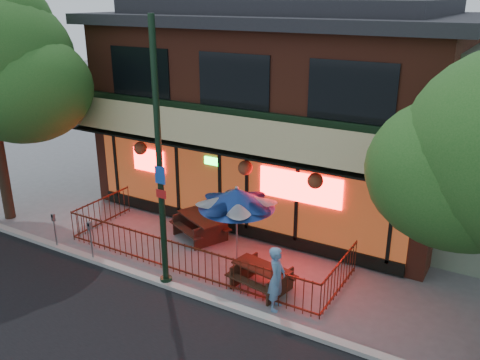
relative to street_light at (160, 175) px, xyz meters
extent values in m
plane|color=gray|center=(0.00, 0.40, -3.15)|extent=(80.00, 80.00, 0.00)
cube|color=#999993|center=(0.00, -0.10, -3.09)|extent=(80.00, 0.25, 0.12)
cube|color=maroon|center=(0.00, 7.60, 0.10)|extent=(12.00, 8.00, 6.50)
cube|color=#59230F|center=(0.00, 3.58, -1.50)|extent=(11.00, 0.06, 2.60)
cube|color=#FF0C0C|center=(2.30, 3.50, -1.05)|extent=(2.60, 0.04, 0.90)
cube|color=#FF0C0C|center=(-3.40, 3.50, -1.15)|extent=(1.30, 0.04, 0.80)
cube|color=#D2C484|center=(0.00, 3.10, 0.40)|extent=(12.20, 1.33, 1.26)
cube|color=black|center=(-3.60, 3.58, 1.85)|extent=(2.40, 0.06, 1.60)
cube|color=black|center=(0.00, 3.58, 1.85)|extent=(2.40, 0.06, 1.60)
cube|color=black|center=(3.60, 3.58, 1.85)|extent=(2.40, 0.06, 1.60)
cube|color=black|center=(0.00, 3.55, -2.90)|extent=(11.00, 0.12, 0.40)
cube|color=#FFC672|center=(5.60, 3.42, -0.60)|extent=(0.18, 0.18, 0.32)
cube|color=#4C1D10|center=(0.00, 0.60, -2.20)|extent=(8.40, 0.04, 0.04)
cube|color=#4C1D10|center=(0.00, 0.60, -3.03)|extent=(8.40, 0.04, 0.04)
cube|color=#4C1D10|center=(-4.20, 1.90, -2.20)|extent=(0.04, 2.60, 0.04)
cube|color=#4C1D10|center=(4.20, 1.90, -2.20)|extent=(0.04, 2.60, 0.04)
cylinder|color=#4C1D10|center=(0.00, 0.60, -2.65)|extent=(0.02, 0.02, 1.00)
cylinder|color=black|center=(0.00, 0.00, 0.35)|extent=(0.16, 0.16, 7.00)
cylinder|color=black|center=(0.00, 0.00, -3.05)|extent=(0.32, 0.32, 0.20)
cube|color=#194CB2|center=(0.12, -0.15, 0.05)|extent=(0.30, 0.02, 0.45)
cube|color=red|center=(0.12, -0.15, -0.45)|extent=(0.30, 0.02, 0.22)
cube|color=#361A13|center=(-1.41, 3.06, -2.80)|extent=(0.56, 1.16, 0.71)
cube|color=#361A13|center=(-0.19, 2.51, -2.80)|extent=(0.56, 1.16, 0.71)
cube|color=#361A13|center=(-0.80, 2.79, -2.44)|extent=(1.86, 1.36, 0.06)
cube|color=#361A13|center=(-1.02, 2.31, -2.73)|extent=(1.68, 0.95, 0.05)
cube|color=#361A13|center=(-0.59, 3.27, -2.73)|extent=(1.68, 0.95, 0.05)
cube|color=#392014|center=(1.74, 1.21, -2.83)|extent=(0.25, 1.13, 0.65)
cube|color=#392014|center=(2.94, 1.00, -2.83)|extent=(0.25, 1.13, 0.65)
cube|color=#392014|center=(2.34, 1.10, -2.50)|extent=(1.66, 0.92, 0.05)
cube|color=#392014|center=(2.26, 0.63, -2.77)|extent=(1.59, 0.51, 0.04)
cube|color=#392014|center=(2.42, 1.58, -2.77)|extent=(1.59, 0.51, 0.04)
cylinder|color=gray|center=(1.13, 1.86, -2.03)|extent=(0.05, 0.05, 2.25)
cone|color=navy|center=(1.13, 1.86, -1.05)|extent=(2.15, 2.15, 0.56)
sphere|color=gray|center=(1.13, 1.86, -0.75)|extent=(0.10, 0.10, 0.10)
imported|color=#5D8DBA|center=(3.07, 0.50, -2.31)|extent=(0.52, 0.68, 1.68)
cylinder|color=gray|center=(-2.66, -0.08, -2.64)|extent=(0.05, 0.05, 1.01)
cube|color=gray|center=(-2.66, -0.08, -2.02)|extent=(0.12, 0.10, 0.26)
cube|color=black|center=(-2.66, -0.12, -1.97)|extent=(0.07, 0.01, 0.09)
cylinder|color=gray|center=(-4.20, -0.08, -2.68)|extent=(0.04, 0.04, 0.95)
cube|color=gray|center=(-4.20, -0.08, -2.10)|extent=(0.11, 0.10, 0.24)
cube|color=black|center=(-4.20, -0.12, -2.05)|extent=(0.07, 0.01, 0.09)
camera|label=1|loc=(7.80, -9.32, 4.22)|focal=38.00mm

